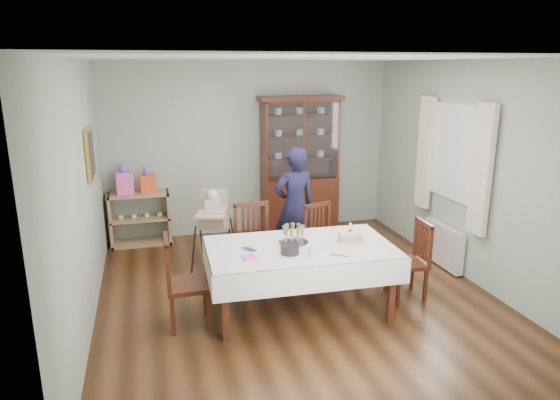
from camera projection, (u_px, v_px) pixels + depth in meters
name	position (u px, v px, depth m)	size (l,w,h in m)	color
floor	(295.00, 294.00, 5.92)	(5.00, 5.00, 0.00)	#593319
room_shell	(283.00, 145.00, 5.97)	(5.00, 5.00, 5.00)	#9EAA99
dining_table	(300.00, 278.00, 5.43)	(2.04, 1.23, 0.76)	#421C10
china_cabinet	(300.00, 163.00, 7.92)	(1.30, 0.48, 2.18)	#421C10
sideboard	(140.00, 219.00, 7.50)	(0.90, 0.38, 0.80)	tan
picture_frame	(90.00, 154.00, 5.68)	(0.04, 0.48, 0.58)	gold
window	(456.00, 153.00, 6.36)	(0.04, 1.02, 1.22)	white
curtain_left	(482.00, 170.00, 5.79)	(0.07, 0.30, 1.55)	silver
curtain_right	(425.00, 153.00, 6.95)	(0.07, 0.30, 1.55)	silver
radiator	(443.00, 245.00, 6.67)	(0.10, 0.80, 0.55)	white
chair_far_left	(255.00, 263.00, 6.05)	(0.47, 0.47, 1.02)	#421C10
chair_far_right	(324.00, 257.00, 6.32)	(0.53, 0.53, 0.94)	#421C10
chair_end_left	(187.00, 299.00, 5.15)	(0.44, 0.44, 0.98)	#421C10
chair_end_right	(407.00, 275.00, 5.80)	(0.43, 0.43, 0.91)	#421C10
woman	(295.00, 206.00, 6.68)	(0.59, 0.38, 1.60)	black
high_chair	(214.00, 237.00, 6.65)	(0.60, 0.60, 1.07)	black
champagne_tray	(294.00, 238.00, 5.39)	(0.33, 0.33, 0.20)	silver
birthday_cake	(350.00, 237.00, 5.44)	(0.31, 0.31, 0.21)	white
plate_stack_dark	(290.00, 249.00, 5.11)	(0.20, 0.20, 0.09)	black
plate_stack_white	(319.00, 252.00, 5.03)	(0.22, 0.22, 0.10)	white
napkin_stack	(250.00, 257.00, 4.99)	(0.14, 0.14, 0.02)	#F058C3
cutlery	(245.00, 250.00, 5.21)	(0.11, 0.16, 0.01)	silver
cake_knife	(334.00, 255.00, 5.07)	(0.27, 0.02, 0.01)	silver
gift_bag_pink	(124.00, 181.00, 7.28)	(0.26, 0.20, 0.45)	#F058C3
gift_bag_orange	(148.00, 181.00, 7.37)	(0.22, 0.17, 0.39)	#FB5227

